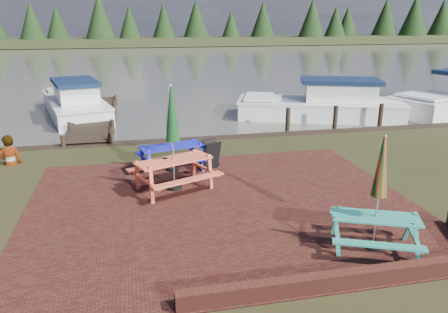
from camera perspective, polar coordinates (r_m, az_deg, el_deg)
name	(u,v)px	position (r m, az deg, el deg)	size (l,w,h in m)	color
ground	(232,225)	(9.44, 1.07, -8.94)	(120.00, 120.00, 0.00)	black
paving	(222,206)	(10.32, -0.21, -6.46)	(9.00, 7.50, 0.02)	#391312
brick_wall	(387,268)	(8.19, 20.47, -13.43)	(6.21, 1.79, 0.30)	#4C1E16
water	(147,62)	(45.45, -9.97, 12.09)	(120.00, 60.00, 0.02)	#424139
far_treeline	(137,24)	(74.24, -11.23, 16.64)	(120.00, 10.00, 8.10)	black
picnic_table_teal	(377,211)	(8.69, 19.30, -6.76)	(2.04, 1.94, 2.23)	teal
picnic_table_red	(173,155)	(11.05, -6.63, 0.23)	(2.43, 2.31, 2.67)	#E45A3A
picnic_table_blue	(172,142)	(12.48, -6.86, 1.93)	(2.09, 1.94, 2.48)	#161BA8
chalkboard	(211,155)	(12.67, -1.65, 0.26)	(0.56, 0.71, 0.85)	black
jetty	(95,116)	(19.97, -16.48, 5.07)	(1.76, 9.08, 1.00)	black
boat_jetty	(75,104)	(21.61, -18.86, 6.49)	(3.84, 7.03, 1.94)	silver
boat_near	(323,106)	(20.52, 12.82, 6.49)	(7.79, 4.90, 1.99)	silver
person	(6,136)	(14.41, -26.56, 2.47)	(0.66, 0.43, 1.81)	gray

